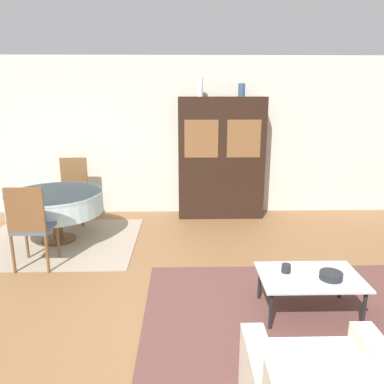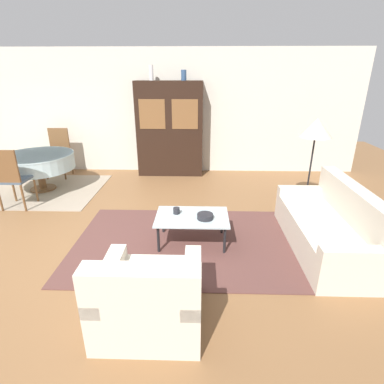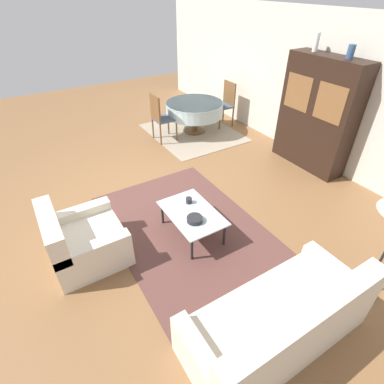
{
  "view_description": "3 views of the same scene",
  "coord_description": "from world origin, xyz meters",
  "px_view_note": "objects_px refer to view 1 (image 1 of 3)",
  "views": [
    {
      "loc": [
        0.1,
        -2.93,
        2.11
      ],
      "look_at": [
        0.2,
        1.4,
        0.95
      ],
      "focal_mm": 35.0,
      "sensor_mm": 36.0,
      "label": 1
    },
    {
      "loc": [
        1.42,
        -3.29,
        2.19
      ],
      "look_at": [
        1.31,
        0.31,
        0.75
      ],
      "focal_mm": 28.0,
      "sensor_mm": 36.0,
      "label": 2
    },
    {
      "loc": [
        4.08,
        -1.37,
        3.06
      ],
      "look_at": [
        1.31,
        0.31,
        0.75
      ],
      "focal_mm": 28.0,
      "sensor_mm": 36.0,
      "label": 3
    }
  ],
  "objects_px": {
    "coffee_table": "(310,279)",
    "dining_chair_far": "(73,186)",
    "display_cabinet": "(221,158)",
    "dining_chair_near": "(30,223)",
    "vase_short": "(242,90)",
    "cup": "(286,268)",
    "vase_tall": "(200,87)",
    "dining_table": "(55,203)",
    "bowl": "(331,276)"
  },
  "relations": [
    {
      "from": "coffee_table",
      "to": "dining_chair_far",
      "type": "relative_size",
      "value": 0.93
    },
    {
      "from": "coffee_table",
      "to": "display_cabinet",
      "type": "relative_size",
      "value": 0.48
    },
    {
      "from": "dining_chair_near",
      "to": "coffee_table",
      "type": "bearing_deg",
      "value": -18.6
    },
    {
      "from": "coffee_table",
      "to": "vase_short",
      "type": "bearing_deg",
      "value": 94.87
    },
    {
      "from": "display_cabinet",
      "to": "dining_chair_near",
      "type": "distance_m",
      "value": 3.22
    },
    {
      "from": "dining_chair_far",
      "to": "cup",
      "type": "relative_size",
      "value": 11.67
    },
    {
      "from": "vase_tall",
      "to": "vase_short",
      "type": "distance_m",
      "value": 0.68
    },
    {
      "from": "dining_table",
      "to": "cup",
      "type": "distance_m",
      "value": 3.39
    },
    {
      "from": "dining_chair_near",
      "to": "bowl",
      "type": "relative_size",
      "value": 4.88
    },
    {
      "from": "dining_chair_far",
      "to": "dining_chair_near",
      "type": "bearing_deg",
      "value": 90.0
    },
    {
      "from": "cup",
      "to": "vase_tall",
      "type": "bearing_deg",
      "value": 103.68
    },
    {
      "from": "dining_chair_far",
      "to": "bowl",
      "type": "bearing_deg",
      "value": 138.21
    },
    {
      "from": "display_cabinet",
      "to": "dining_chair_near",
      "type": "xyz_separation_m",
      "value": [
        -2.47,
        -2.02,
        -0.42
      ]
    },
    {
      "from": "coffee_table",
      "to": "bowl",
      "type": "relative_size",
      "value": 4.54
    },
    {
      "from": "dining_table",
      "to": "vase_tall",
      "type": "distance_m",
      "value": 2.88
    },
    {
      "from": "dining_chair_near",
      "to": "display_cabinet",
      "type": "bearing_deg",
      "value": 39.24
    },
    {
      "from": "dining_chair_near",
      "to": "cup",
      "type": "distance_m",
      "value": 2.99
    },
    {
      "from": "dining_chair_far",
      "to": "cup",
      "type": "xyz_separation_m",
      "value": [
        2.83,
        -2.74,
        -0.16
      ]
    },
    {
      "from": "coffee_table",
      "to": "dining_table",
      "type": "height_order",
      "value": "dining_table"
    },
    {
      "from": "dining_chair_far",
      "to": "cup",
      "type": "bearing_deg",
      "value": 135.96
    },
    {
      "from": "cup",
      "to": "bowl",
      "type": "bearing_deg",
      "value": -19.9
    },
    {
      "from": "display_cabinet",
      "to": "cup",
      "type": "xyz_separation_m",
      "value": [
        0.36,
        -2.97,
        -0.58
      ]
    },
    {
      "from": "dining_table",
      "to": "dining_chair_far",
      "type": "relative_size",
      "value": 1.28
    },
    {
      "from": "dining_chair_near",
      "to": "bowl",
      "type": "xyz_separation_m",
      "value": [
        3.22,
        -1.09,
        -0.17
      ]
    },
    {
      "from": "dining_chair_far",
      "to": "display_cabinet",
      "type": "bearing_deg",
      "value": -174.74
    },
    {
      "from": "display_cabinet",
      "to": "dining_chair_far",
      "type": "distance_m",
      "value": 2.52
    },
    {
      "from": "dining_chair_near",
      "to": "vase_tall",
      "type": "relative_size",
      "value": 3.49
    },
    {
      "from": "vase_tall",
      "to": "cup",
      "type": "bearing_deg",
      "value": -76.32
    },
    {
      "from": "bowl",
      "to": "vase_tall",
      "type": "bearing_deg",
      "value": 109.68
    },
    {
      "from": "dining_chair_near",
      "to": "dining_table",
      "type": "bearing_deg",
      "value": 90.0
    },
    {
      "from": "dining_chair_near",
      "to": "cup",
      "type": "relative_size",
      "value": 11.67
    },
    {
      "from": "dining_table",
      "to": "vase_tall",
      "type": "bearing_deg",
      "value": 28.03
    },
    {
      "from": "cup",
      "to": "coffee_table",
      "type": "bearing_deg",
      "value": -19.75
    },
    {
      "from": "dining_chair_near",
      "to": "dining_chair_far",
      "type": "bearing_deg",
      "value": 90.0
    },
    {
      "from": "dining_chair_far",
      "to": "cup",
      "type": "distance_m",
      "value": 3.95
    },
    {
      "from": "display_cabinet",
      "to": "vase_short",
      "type": "distance_m",
      "value": 1.17
    },
    {
      "from": "dining_table",
      "to": "display_cabinet",
      "type": "bearing_deg",
      "value": 24.44
    },
    {
      "from": "vase_short",
      "to": "dining_chair_near",
      "type": "bearing_deg",
      "value": -144.09
    },
    {
      "from": "display_cabinet",
      "to": "vase_tall",
      "type": "distance_m",
      "value": 1.22
    },
    {
      "from": "dining_table",
      "to": "vase_short",
      "type": "bearing_deg",
      "value": 21.96
    },
    {
      "from": "dining_table",
      "to": "vase_short",
      "type": "xyz_separation_m",
      "value": [
        2.79,
        1.12,
        1.56
      ]
    },
    {
      "from": "coffee_table",
      "to": "dining_table",
      "type": "distance_m",
      "value": 3.61
    },
    {
      "from": "coffee_table",
      "to": "dining_table",
      "type": "xyz_separation_m",
      "value": [
        -3.05,
        1.92,
        0.22
      ]
    },
    {
      "from": "coffee_table",
      "to": "dining_chair_near",
      "type": "relative_size",
      "value": 0.93
    },
    {
      "from": "coffee_table",
      "to": "dining_chair_near",
      "type": "bearing_deg",
      "value": 161.4
    },
    {
      "from": "vase_tall",
      "to": "dining_chair_near",
      "type": "bearing_deg",
      "value": -136.27
    },
    {
      "from": "dining_chair_far",
      "to": "cup",
      "type": "height_order",
      "value": "dining_chair_far"
    },
    {
      "from": "coffee_table",
      "to": "vase_short",
      "type": "height_order",
      "value": "vase_short"
    },
    {
      "from": "dining_chair_near",
      "to": "dining_chair_far",
      "type": "relative_size",
      "value": 1.0
    },
    {
      "from": "display_cabinet",
      "to": "vase_tall",
      "type": "xyz_separation_m",
      "value": [
        -0.36,
        0.0,
        1.17
      ]
    }
  ]
}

